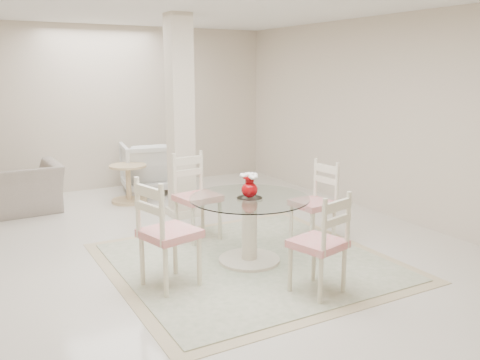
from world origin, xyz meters
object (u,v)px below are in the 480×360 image
dining_chair_west (163,226)px  side_table (129,185)px  dining_chair_north (194,190)px  armchair_white (150,167)px  dining_chair_south (324,237)px  dining_chair_east (318,196)px  recliner_taupe (20,188)px  dining_table (249,230)px  column (180,118)px  red_vase (250,185)px

dining_chair_west → side_table: size_ratio=1.99×
side_table → dining_chair_north: bearing=-84.9°
armchair_white → dining_chair_west: bearing=81.8°
dining_chair_south → armchair_white: bearing=-104.7°
dining_chair_west → armchair_white: bearing=-31.8°
dining_chair_east → side_table: (-1.36, 2.88, -0.29)m
dining_chair_west → recliner_taupe: bearing=-0.3°
dining_chair_west → dining_chair_south: dining_chair_west is taller
dining_table → armchair_white: 3.57m
dining_chair_north → recliner_taupe: bearing=119.1°
recliner_taupe → dining_chair_south: bearing=113.1°
column → dining_table: 2.22m
dining_chair_south → dining_chair_east: bearing=-140.1°
dining_chair_east → dining_chair_west: (-2.01, -0.34, 0.05)m
recliner_taupe → side_table: 1.52m
dining_chair_south → dining_chair_west: bearing=-49.6°
column → dining_chair_south: column is taller
dining_table → dining_chair_south: dining_chair_south is taller
dining_chair_north → red_vase: bearing=-88.5°
dining_chair_east → recliner_taupe: dining_chair_east is taller
dining_table → dining_chair_north: size_ratio=1.08×
red_vase → recliner_taupe: size_ratio=0.24×
red_vase → dining_chair_south: (0.17, -1.00, -0.28)m
dining_chair_east → dining_table: bearing=-86.5°
column → recliner_taupe: 2.51m
dining_chair_east → armchair_white: 3.51m
dining_chair_west → recliner_taupe: 3.52m
red_vase → dining_chair_west: dining_chair_west is taller
dining_chair_east → dining_chair_west: 2.04m
dining_table → dining_chair_east: dining_chair_east is taller
column → dining_table: bearing=-92.4°
dining_table → recliner_taupe: (-1.85, 3.24, -0.01)m
dining_chair_south → dining_chair_north: bearing=-95.0°
dining_chair_east → dining_chair_south: (-0.83, -1.17, -0.01)m
column → side_table: column is taller
dining_chair_south → armchair_white: dining_chair_south is taller
dining_chair_east → dining_chair_west: dining_chair_west is taller
recliner_taupe → dining_chair_north: bearing=124.6°
column → dining_chair_east: bearing=-63.1°
dining_table → red_vase: 0.47m
red_vase → dining_chair_north: 1.05m
recliner_taupe → side_table: recliner_taupe is taller
column → dining_chair_south: size_ratio=2.59×
recliner_taupe → dining_table: bearing=117.3°
red_vase → recliner_taupe: red_vase is taller
dining_chair_west → armchair_white: dining_chair_west is taller
red_vase → recliner_taupe: bearing=119.8°
dining_chair_north → dining_chair_south: dining_chair_north is taller
dining_chair_north → dining_chair_west: bearing=-133.4°
side_table → dining_table: bearing=-83.4°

